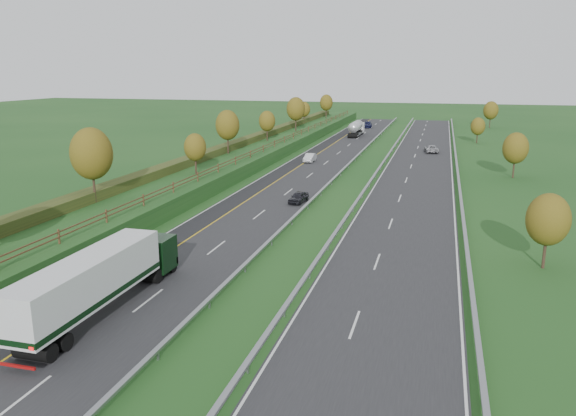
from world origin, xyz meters
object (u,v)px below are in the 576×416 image
(car_dark_near, at_px, (299,197))
(car_oncoming, at_px, (431,149))
(car_small_far, at_px, (368,125))
(road_tanker, at_px, (356,128))
(car_silver_mid, at_px, (310,158))
(box_lorry, at_px, (100,279))

(car_dark_near, bearing_deg, car_oncoming, 80.17)
(car_small_far, bearing_deg, road_tanker, -95.57)
(car_silver_mid, bearing_deg, car_small_far, 88.35)
(car_small_far, bearing_deg, car_oncoming, -73.38)
(box_lorry, distance_m, road_tanker, 103.68)
(box_lorry, bearing_deg, car_dark_near, 82.15)
(car_dark_near, bearing_deg, box_lorry, -90.95)
(box_lorry, height_order, car_small_far, box_lorry)
(box_lorry, relative_size, car_silver_mid, 3.83)
(road_tanker, bearing_deg, car_small_far, 89.74)
(box_lorry, height_order, car_oncoming, box_lorry)
(road_tanker, bearing_deg, car_silver_mid, -92.44)
(car_dark_near, height_order, car_oncoming, car_oncoming)
(road_tanker, xyz_separation_m, car_silver_mid, (-1.74, -40.82, -1.12))
(road_tanker, height_order, car_small_far, road_tanker)
(road_tanker, height_order, car_oncoming, road_tanker)
(box_lorry, distance_m, car_small_far, 123.80)
(box_lorry, relative_size, car_small_far, 3.02)
(car_small_far, height_order, car_oncoming, car_small_far)
(box_lorry, distance_m, car_dark_near, 33.48)
(box_lorry, relative_size, car_oncoming, 3.26)
(road_tanker, height_order, car_dark_near, road_tanker)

